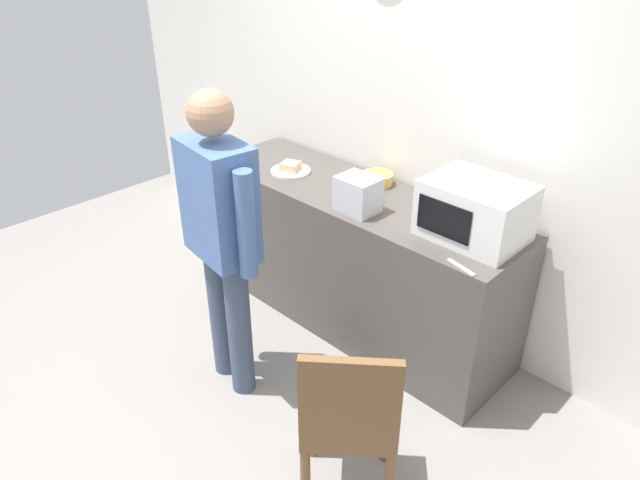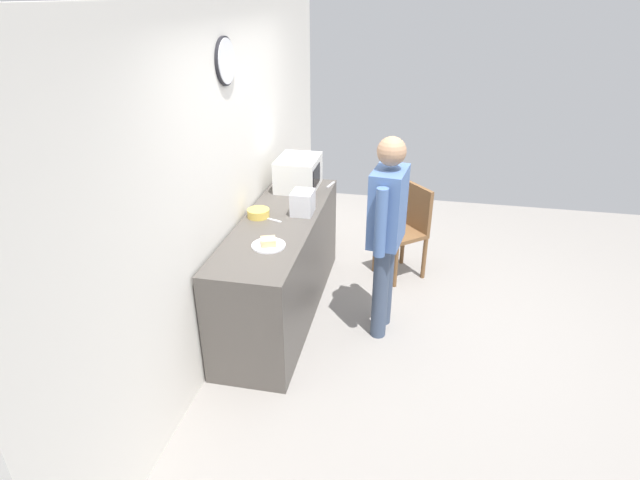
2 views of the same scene
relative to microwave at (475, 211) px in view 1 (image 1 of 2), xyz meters
The scene contains 11 objects.
ground_plane 1.79m from the microwave, 120.54° to the right, with size 6.00×6.00×0.00m, color gray.
back_wall 0.85m from the microwave, 153.67° to the left, with size 5.40×0.13×2.60m.
kitchen_counter 0.98m from the microwave, behind, with size 2.11×0.62×0.92m, color #4C4742.
microwave is the anchor object (origin of this frame).
sandwich_plate 1.29m from the microwave, behind, with size 0.26×0.26×0.07m.
salad_bowl 0.79m from the microwave, 167.77° to the left, with size 0.19×0.19×0.07m, color gold.
toaster 0.65m from the microwave, 163.20° to the right, with size 0.22×0.18×0.20m, color silver.
fork_utensil 0.83m from the microwave, behind, with size 0.17×0.02×0.01m, color silver.
spoon_utensil 0.35m from the microwave, 66.78° to the right, with size 0.17×0.02×0.01m, color silver.
person_standing 1.28m from the microwave, 133.39° to the right, with size 0.59×0.29×1.69m.
wooden_chair 1.22m from the microwave, 82.66° to the right, with size 0.56×0.56×0.94m.
Camera 1 is at (2.01, -1.18, 2.39)m, focal length 32.80 mm.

